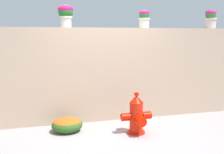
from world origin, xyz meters
The scene contains 7 objects.
ground_plane centered at (0.00, 0.00, 0.00)m, with size 24.00×24.00×0.00m, color #A29393.
stone_wall centered at (0.00, 0.96, 0.95)m, with size 5.65×0.34×1.91m, color tan.
potted_plant_1 centered at (-0.78, 0.92, 2.18)m, with size 0.30×0.30×0.44m.
potted_plant_2 centered at (0.86, 0.97, 2.13)m, with size 0.25×0.25×0.38m.
potted_plant_3 centered at (2.46, 0.96, 2.15)m, with size 0.28×0.28×0.43m.
fire_hydrant centered at (0.33, -0.07, 0.33)m, with size 0.56×0.46×0.75m.
flower_bush_left centered at (-0.87, 0.35, 0.14)m, with size 0.57×0.51×0.27m.
Camera 1 is at (-1.37, -4.54, 1.75)m, focal length 44.03 mm.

